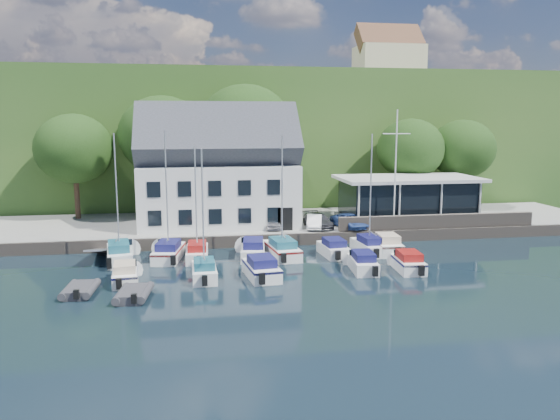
{
  "coord_description": "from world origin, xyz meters",
  "views": [
    {
      "loc": [
        -9.46,
        -33.15,
        10.46
      ],
      "look_at": [
        -2.53,
        9.0,
        3.39
      ],
      "focal_mm": 35.0,
      "sensor_mm": 36.0,
      "label": 1
    }
  ],
  "objects_px": {
    "harbor_building": "(218,177)",
    "boat_r1_4": "(282,199)",
    "boat_r1_2": "(196,205)",
    "boat_r1_5": "(333,247)",
    "boat_r2_1": "(203,217)",
    "dinghy_0": "(80,288)",
    "boat_r1_0": "(117,199)",
    "boat_r1_6": "(370,198)",
    "boat_r1_7": "(387,243)",
    "flagpole": "(395,170)",
    "car_blue": "(350,221)",
    "boat_r2_2": "(261,267)",
    "car_dgrey": "(318,220)",
    "car_white": "(314,221)",
    "boat_r1_1": "(167,201)",
    "boat_r2_3": "(362,261)",
    "boat_r2_0": "(125,272)",
    "boat_r1_3": "(253,248)",
    "dinghy_1": "(134,292)",
    "car_silver": "(273,222)",
    "boat_r2_4": "(408,261)",
    "club_pavilion": "(407,198)"
  },
  "relations": [
    {
      "from": "boat_r1_3",
      "to": "boat_r2_0",
      "type": "bearing_deg",
      "value": -142.53
    },
    {
      "from": "boat_r2_0",
      "to": "car_dgrey",
      "type": "bearing_deg",
      "value": 30.71
    },
    {
      "from": "harbor_building",
      "to": "car_silver",
      "type": "relative_size",
      "value": 4.31
    },
    {
      "from": "car_white",
      "to": "boat_r1_2",
      "type": "height_order",
      "value": "boat_r1_2"
    },
    {
      "from": "club_pavilion",
      "to": "harbor_building",
      "type": "bearing_deg",
      "value": 178.41
    },
    {
      "from": "boat_r1_0",
      "to": "boat_r1_1",
      "type": "distance_m",
      "value": 3.6
    },
    {
      "from": "boat_r2_2",
      "to": "flagpole",
      "type": "bearing_deg",
      "value": 31.04
    },
    {
      "from": "boat_r2_2",
      "to": "boat_r1_0",
      "type": "bearing_deg",
      "value": 143.29
    },
    {
      "from": "car_silver",
      "to": "dinghy_0",
      "type": "xyz_separation_m",
      "value": [
        -13.86,
        -13.23,
        -1.2
      ]
    },
    {
      "from": "car_white",
      "to": "boat_r1_3",
      "type": "relative_size",
      "value": 0.57
    },
    {
      "from": "flagpole",
      "to": "boat_r2_2",
      "type": "height_order",
      "value": "flagpole"
    },
    {
      "from": "harbor_building",
      "to": "boat_r1_5",
      "type": "distance_m",
      "value": 13.46
    },
    {
      "from": "boat_r1_0",
      "to": "boat_r1_6",
      "type": "bearing_deg",
      "value": -9.66
    },
    {
      "from": "boat_r1_0",
      "to": "boat_r2_0",
      "type": "bearing_deg",
      "value": -87.81
    },
    {
      "from": "boat_r1_4",
      "to": "car_blue",
      "type": "bearing_deg",
      "value": 30.78
    },
    {
      "from": "boat_r1_3",
      "to": "car_silver",
      "type": "bearing_deg",
      "value": 74.72
    },
    {
      "from": "boat_r1_7",
      "to": "boat_r1_0",
      "type": "bearing_deg",
      "value": -178.02
    },
    {
      "from": "car_dgrey",
      "to": "boat_r2_0",
      "type": "bearing_deg",
      "value": -152.35
    },
    {
      "from": "boat_r1_1",
      "to": "boat_r2_3",
      "type": "relative_size",
      "value": 1.59
    },
    {
      "from": "boat_r1_0",
      "to": "boat_r1_7",
      "type": "xyz_separation_m",
      "value": [
        20.63,
        -0.62,
        -3.98
      ]
    },
    {
      "from": "flagpole",
      "to": "boat_r2_2",
      "type": "relative_size",
      "value": 1.78
    },
    {
      "from": "boat_r1_2",
      "to": "boat_r1_5",
      "type": "bearing_deg",
      "value": -0.32
    },
    {
      "from": "car_dgrey",
      "to": "boat_r1_6",
      "type": "bearing_deg",
      "value": -73.03
    },
    {
      "from": "car_blue",
      "to": "boat_r2_0",
      "type": "xyz_separation_m",
      "value": [
        -18.19,
        -10.47,
        -0.96
      ]
    },
    {
      "from": "boat_r1_2",
      "to": "boat_r1_5",
      "type": "height_order",
      "value": "boat_r1_2"
    },
    {
      "from": "boat_r1_7",
      "to": "flagpole",
      "type": "bearing_deg",
      "value": 67.15
    },
    {
      "from": "boat_r2_1",
      "to": "dinghy_0",
      "type": "height_order",
      "value": "boat_r2_1"
    },
    {
      "from": "boat_r1_3",
      "to": "boat_r2_3",
      "type": "relative_size",
      "value": 1.14
    },
    {
      "from": "dinghy_0",
      "to": "dinghy_1",
      "type": "height_order",
      "value": "dinghy_1"
    },
    {
      "from": "harbor_building",
      "to": "boat_r1_7",
      "type": "distance_m",
      "value": 16.43
    },
    {
      "from": "dinghy_0",
      "to": "flagpole",
      "type": "bearing_deg",
      "value": 28.97
    },
    {
      "from": "boat_r1_2",
      "to": "boat_r2_1",
      "type": "distance_m",
      "value": 5.28
    },
    {
      "from": "harbor_building",
      "to": "boat_r1_4",
      "type": "height_order",
      "value": "harbor_building"
    },
    {
      "from": "boat_r2_4",
      "to": "boat_r1_5",
      "type": "bearing_deg",
      "value": 133.94
    },
    {
      "from": "boat_r1_5",
      "to": "dinghy_1",
      "type": "height_order",
      "value": "boat_r1_5"
    },
    {
      "from": "boat_r1_3",
      "to": "boat_r1_6",
      "type": "bearing_deg",
      "value": 6.65
    },
    {
      "from": "car_blue",
      "to": "boat_r1_5",
      "type": "height_order",
      "value": "car_blue"
    },
    {
      "from": "car_dgrey",
      "to": "car_blue",
      "type": "relative_size",
      "value": 1.13
    },
    {
      "from": "harbor_building",
      "to": "car_white",
      "type": "bearing_deg",
      "value": -22.73
    },
    {
      "from": "boat_r1_1",
      "to": "dinghy_1",
      "type": "bearing_deg",
      "value": -91.05
    },
    {
      "from": "car_dgrey",
      "to": "boat_r1_6",
      "type": "relative_size",
      "value": 0.49
    },
    {
      "from": "harbor_building",
      "to": "car_blue",
      "type": "xyz_separation_m",
      "value": [
        11.36,
        -3.73,
        -3.7
      ]
    },
    {
      "from": "boat_r1_4",
      "to": "dinghy_1",
      "type": "bearing_deg",
      "value": -147.7
    },
    {
      "from": "car_dgrey",
      "to": "boat_r1_1",
      "type": "distance_m",
      "value": 14.28
    },
    {
      "from": "boat_r1_1",
      "to": "dinghy_1",
      "type": "xyz_separation_m",
      "value": [
        -1.71,
        -9.04,
        -4.09
      ]
    },
    {
      "from": "boat_r1_2",
      "to": "boat_r2_3",
      "type": "relative_size",
      "value": 1.5
    },
    {
      "from": "car_dgrey",
      "to": "boat_r2_3",
      "type": "xyz_separation_m",
      "value": [
        0.68,
        -10.78,
        -0.93
      ]
    },
    {
      "from": "car_blue",
      "to": "boat_r2_1",
      "type": "distance_m",
      "value": 17.01
    },
    {
      "from": "boat_r2_1",
      "to": "boat_r2_4",
      "type": "height_order",
      "value": "boat_r2_1"
    },
    {
      "from": "boat_r1_5",
      "to": "boat_r2_1",
      "type": "relative_size",
      "value": 0.61
    }
  ]
}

